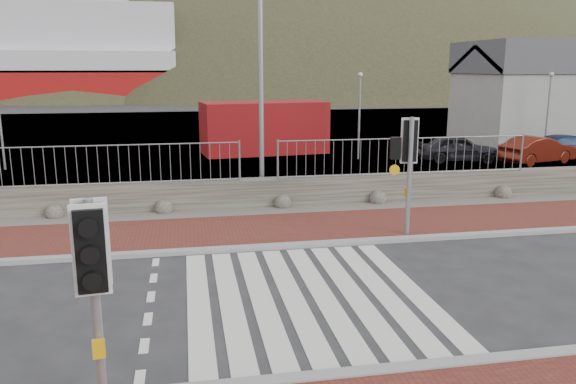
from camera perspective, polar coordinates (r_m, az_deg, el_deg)
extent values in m
plane|color=#28282B|center=(11.11, 2.00, -10.50)|extent=(220.00, 220.00, 0.00)
cube|color=brown|center=(15.27, -1.63, -3.85)|extent=(40.00, 3.00, 0.08)
cube|color=gray|center=(8.50, 6.56, -17.95)|extent=(40.00, 0.25, 0.12)
cube|color=gray|center=(13.86, -0.67, -5.53)|extent=(40.00, 0.25, 0.12)
cube|color=silver|center=(10.89, -9.07, -11.14)|extent=(0.42, 5.60, 0.01)
cube|color=silver|center=(10.91, -5.86, -10.99)|extent=(0.42, 5.60, 0.01)
cube|color=silver|center=(10.97, -2.68, -10.80)|extent=(0.42, 5.60, 0.01)
cube|color=silver|center=(11.06, 0.45, -10.59)|extent=(0.42, 5.60, 0.01)
cube|color=silver|center=(11.18, 3.52, -10.35)|extent=(0.42, 5.60, 0.01)
cube|color=silver|center=(11.33, 6.52, -10.09)|extent=(0.42, 5.60, 0.01)
cube|color=silver|center=(11.51, 9.42, -9.82)|extent=(0.42, 5.60, 0.01)
cube|color=silver|center=(11.71, 12.22, -9.52)|extent=(0.42, 5.60, 0.01)
cube|color=#59544C|center=(17.18, -2.65, -2.02)|extent=(40.00, 1.50, 0.06)
cube|color=#444138|center=(17.86, -3.01, -0.08)|extent=(40.00, 0.60, 0.90)
cylinder|color=gray|center=(17.47, -18.87, 4.48)|extent=(8.40, 0.04, 0.04)
cylinder|color=gray|center=(17.44, -4.95, 3.10)|extent=(0.07, 0.07, 1.20)
cylinder|color=gray|center=(18.65, 11.84, 5.36)|extent=(8.40, 0.04, 0.04)
cylinder|color=gray|center=(17.60, -1.05, 3.23)|extent=(0.07, 0.07, 1.20)
cylinder|color=gray|center=(20.68, 22.63, 3.66)|extent=(0.07, 0.07, 1.20)
cube|color=#4C4C4F|center=(38.20, -7.05, 5.92)|extent=(120.00, 40.00, 0.50)
cube|color=#3F4C54|center=(73.05, -8.76, 9.00)|extent=(220.00, 50.00, 0.05)
cube|color=silver|center=(79.60, -22.64, 14.98)|extent=(30.00, 12.00, 6.00)
cube|color=#9E9E99|center=(37.31, 26.42, 7.65)|extent=(12.00, 6.00, 4.00)
cube|color=#4C4C51|center=(37.24, 26.86, 12.09)|extent=(12.20, 6.20, 1.80)
ellipsoid|color=#2F321E|center=(101.67, -17.32, -1.88)|extent=(106.40, 68.40, 76.00)
ellipsoid|color=#2F321E|center=(107.43, 7.51, -3.97)|extent=(140.00, 90.00, 100.00)
cylinder|color=gray|center=(7.24, -18.84, -11.86)|extent=(0.11, 0.11, 2.89)
cube|color=#D09C0C|center=(7.39, -18.64, -14.42)|extent=(0.15, 0.10, 0.23)
cube|color=black|center=(6.93, -19.35, -5.23)|extent=(0.44, 0.29, 1.08)
sphere|color=#0CE53F|center=(7.03, -19.17, -7.64)|extent=(0.15, 0.15, 0.15)
cylinder|color=gray|center=(14.74, 12.22, 1.37)|extent=(0.12, 0.12, 3.13)
cube|color=#D09C0C|center=(14.82, 12.15, -0.11)|extent=(0.17, 0.11, 0.25)
cube|color=black|center=(14.59, 12.39, 5.03)|extent=(0.48, 0.33, 1.17)
sphere|color=#0CE53F|center=(14.64, 12.33, 3.73)|extent=(0.17, 0.17, 0.17)
cube|color=black|center=(14.52, 10.86, 4.40)|extent=(0.27, 0.21, 0.56)
cylinder|color=gray|center=(18.25, -2.79, 13.13)|extent=(0.16, 0.16, 9.08)
cube|color=maroon|center=(29.18, -2.45, 6.57)|extent=(6.58, 3.39, 2.63)
imported|color=black|center=(27.57, 16.94, 4.26)|extent=(3.95, 2.27, 1.26)
imported|color=#57160C|center=(28.39, 24.02, 3.93)|extent=(4.03, 2.36, 1.26)
imported|color=#14203F|center=(30.49, 26.65, 4.12)|extent=(4.02, 1.64, 1.17)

